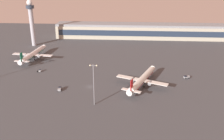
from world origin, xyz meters
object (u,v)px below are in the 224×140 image
control_tower (31,20)px  airplane_taxiway_distant (33,54)px  apron_light_east (94,82)px  pushback_tug (40,71)px  airplane_mid_apron (142,80)px  cargo_loader (60,89)px  baggage_tractor (187,77)px

control_tower → airplane_taxiway_distant: (14.41, -42.93, -21.95)m
airplane_taxiway_distant → apron_light_east: (64.55, -76.57, 9.88)m
control_tower → pushback_tug: (30.02, -71.54, -25.40)m
airplane_mid_apron → airplane_taxiway_distant: (-93.32, 48.73, 0.02)m
airplane_taxiway_distant → pushback_tug: bearing=-55.3°
cargo_loader → baggage_tractor: same height
cargo_loader → apron_light_east: apron_light_east is taller
baggage_tractor → pushback_tug: size_ratio=1.42×
pushback_tug → apron_light_east: apron_light_east is taller
cargo_loader → airplane_mid_apron: bearing=6.3°
control_tower → apron_light_east: control_tower is taller
airplane_taxiway_distant → cargo_loader: (39.37, -59.65, -3.34)m
cargo_loader → baggage_tractor: (87.00, 25.69, 0.00)m
airplane_mid_apron → baggage_tractor: airplane_mid_apron is taller
cargo_loader → pushback_tug: bearing=122.3°
control_tower → apron_light_east: size_ratio=1.84×
control_tower → baggage_tractor: control_tower is taller
pushback_tug → apron_light_east: (48.94, -47.96, 13.33)m
apron_light_east → airplane_taxiway_distant: bearing=130.1°
cargo_loader → control_tower: bearing=112.5°
baggage_tractor → pushback_tug: 110.89m
control_tower → apron_light_east: 143.73m
airplane_mid_apron → pushback_tug: airplane_mid_apron is taller
control_tower → cargo_loader: control_tower is taller
airplane_taxiway_distant → pushback_tug: 32.78m
cargo_loader → airplane_taxiway_distant: bearing=118.3°
airplane_mid_apron → pushback_tug: (-77.71, 20.11, -3.44)m
airplane_taxiway_distant → cargo_loader: airplane_taxiway_distant is taller
airplane_mid_apron → airplane_taxiway_distant: airplane_taxiway_distant is taller
cargo_loader → pushback_tug: cargo_loader is taller
baggage_tractor → airplane_mid_apron: bearing=92.1°
control_tower → pushback_tug: size_ratio=14.38×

